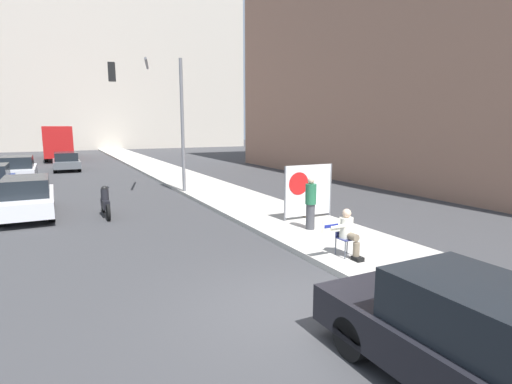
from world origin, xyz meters
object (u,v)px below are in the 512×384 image
at_px(jogger_on_sidewalk, 311,203).
at_px(car_on_road_distant, 19,169).
at_px(car_on_road_nearest, 27,197).
at_px(traffic_light_pole, 158,103).
at_px(pedestrian_behind, 307,195).
at_px(seated_protester, 348,232).
at_px(city_bus_on_road, 57,140).
at_px(car_on_road_far_lane, 66,161).
at_px(motorcycle_on_road, 105,203).
at_px(parked_car_curbside, 479,344).
at_px(protest_banner, 308,190).

relative_size(jogger_on_sidewalk, car_on_road_distant, 0.35).
relative_size(jogger_on_sidewalk, car_on_road_nearest, 0.35).
bearing_deg(traffic_light_pole, pedestrian_behind, -66.90).
height_order(seated_protester, car_on_road_nearest, car_on_road_nearest).
relative_size(traffic_light_pole, car_on_road_distant, 1.35).
bearing_deg(city_bus_on_road, car_on_road_nearest, -92.92).
bearing_deg(traffic_light_pole, car_on_road_far_lane, 105.08).
bearing_deg(car_on_road_nearest, motorcycle_on_road, -27.66).
xyz_separation_m(seated_protester, parked_car_curbside, (-1.91, -4.74, -0.03)).
relative_size(parked_car_curbside, car_on_road_distant, 0.93).
distance_m(jogger_on_sidewalk, motorcycle_on_road, 7.77).
height_order(pedestrian_behind, parked_car_curbside, pedestrian_behind).
distance_m(car_on_road_far_lane, motorcycle_on_road, 17.75).
distance_m(jogger_on_sidewalk, city_bus_on_road, 35.65).
bearing_deg(parked_car_curbside, city_bus_on_road, 95.40).
height_order(pedestrian_behind, motorcycle_on_road, pedestrian_behind).
relative_size(pedestrian_behind, protest_banner, 0.82).
distance_m(traffic_light_pole, city_bus_on_road, 26.28).
bearing_deg(pedestrian_behind, jogger_on_sidewalk, 98.64).
xyz_separation_m(protest_banner, car_on_road_distant, (-9.79, 16.59, -0.38)).
distance_m(pedestrian_behind, car_on_road_distant, 19.18).
xyz_separation_m(traffic_light_pole, parked_car_curbside, (-0.15, -16.56, -3.67)).
xyz_separation_m(protest_banner, car_on_road_nearest, (-8.83, 5.57, -0.41)).
bearing_deg(seated_protester, pedestrian_behind, 71.07).
xyz_separation_m(pedestrian_behind, car_on_road_distant, (-9.86, 16.44, -0.20)).
height_order(car_on_road_nearest, city_bus_on_road, city_bus_on_road).
xyz_separation_m(jogger_on_sidewalk, pedestrian_behind, (0.84, 1.44, -0.03)).
height_order(pedestrian_behind, car_on_road_nearest, pedestrian_behind).
bearing_deg(pedestrian_behind, car_on_road_far_lane, -32.90).
bearing_deg(pedestrian_behind, traffic_light_pole, -27.82).
height_order(protest_banner, parked_car_curbside, protest_banner).
bearing_deg(seated_protester, car_on_road_far_lane, 104.04).
xyz_separation_m(pedestrian_behind, city_bus_on_road, (-7.46, 33.58, 0.93)).
height_order(jogger_on_sidewalk, car_on_road_far_lane, jogger_on_sidewalk).
bearing_deg(jogger_on_sidewalk, traffic_light_pole, -54.92).
bearing_deg(jogger_on_sidewalk, parked_car_curbside, 90.54).
relative_size(car_on_road_far_lane, motorcycle_on_road, 2.02).
bearing_deg(car_on_road_distant, parked_car_curbside, -75.77).
bearing_deg(traffic_light_pole, city_bus_on_road, 99.14).
relative_size(car_on_road_nearest, car_on_road_distant, 1.00).
bearing_deg(car_on_road_far_lane, jogger_on_sidewalk, -74.95).
relative_size(protest_banner, parked_car_curbside, 0.45).
bearing_deg(city_bus_on_road, traffic_light_pole, -80.86).
bearing_deg(seated_protester, traffic_light_pole, 100.40).
relative_size(car_on_road_distant, city_bus_on_road, 0.43).
relative_size(protest_banner, motorcycle_on_road, 0.88).
height_order(protest_banner, city_bus_on_road, city_bus_on_road).
bearing_deg(city_bus_on_road, car_on_road_distant, -97.97).
bearing_deg(car_on_road_nearest, pedestrian_behind, -31.34).
bearing_deg(city_bus_on_road, parked_car_curbside, -84.60).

